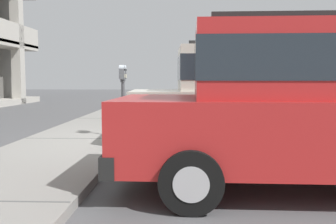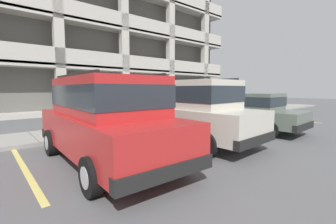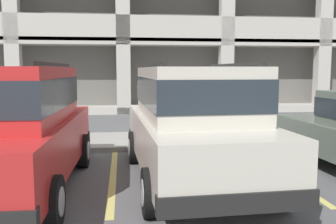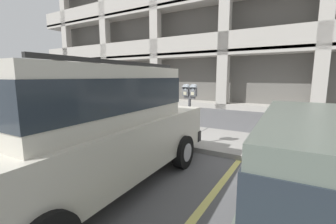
# 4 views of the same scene
# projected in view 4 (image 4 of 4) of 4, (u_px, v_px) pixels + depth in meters

# --- Properties ---
(ground_plane) EXTENTS (80.00, 80.00, 0.10)m
(ground_plane) POSITION_uv_depth(u_px,v_px,m) (173.00, 153.00, 5.55)
(ground_plane) COLOR #565659
(sidewalk) EXTENTS (40.00, 2.20, 0.12)m
(sidewalk) POSITION_uv_depth(u_px,v_px,m) (195.00, 137.00, 6.64)
(sidewalk) COLOR gray
(sidewalk) RESTS_ON ground_plane
(parking_stall_lines) EXTENTS (12.55, 4.80, 0.01)m
(parking_stall_lines) POSITION_uv_depth(u_px,v_px,m) (214.00, 192.00, 3.57)
(parking_stall_lines) COLOR #DBD16B
(parking_stall_lines) RESTS_ON ground_plane
(silver_suv) EXTENTS (2.16, 4.85, 2.03)m
(silver_suv) POSITION_uv_depth(u_px,v_px,m) (92.00, 124.00, 3.54)
(silver_suv) COLOR beige
(silver_suv) RESTS_ON ground_plane
(parking_meter_near) EXTENTS (0.35, 0.12, 1.53)m
(parking_meter_near) POSITION_uv_depth(u_px,v_px,m) (190.00, 100.00, 5.51)
(parking_meter_near) COLOR #47474C
(parking_meter_near) RESTS_ON sidewalk
(parking_meter_far) EXTENTS (0.15, 0.12, 1.44)m
(parking_meter_far) POSITION_uv_depth(u_px,v_px,m) (45.00, 96.00, 8.72)
(parking_meter_far) COLOR #47474C
(parking_meter_far) RESTS_ON sidewalk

